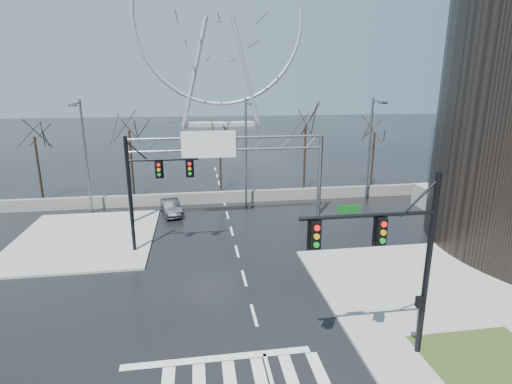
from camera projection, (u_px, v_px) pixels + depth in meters
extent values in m
plane|color=black|center=(254.00, 315.00, 20.02)|extent=(260.00, 260.00, 0.00)
cube|color=gray|center=(417.00, 281.00, 23.38)|extent=(12.00, 10.00, 0.15)
cube|color=gray|center=(85.00, 238.00, 29.84)|extent=(10.00, 12.00, 0.15)
cube|color=#253918|center=(486.00, 360.00, 16.53)|extent=(5.00, 4.00, 0.02)
cube|color=slate|center=(224.00, 197.00, 38.96)|extent=(52.00, 0.50, 1.10)
cylinder|color=black|center=(427.00, 269.00, 16.11)|extent=(0.24, 0.24, 8.00)
cylinder|color=black|center=(368.00, 216.00, 15.09)|extent=(5.40, 0.16, 0.16)
cube|color=black|center=(381.00, 231.00, 15.18)|extent=(0.35, 0.28, 1.05)
cube|color=black|center=(315.00, 235.00, 14.80)|extent=(0.35, 0.28, 1.05)
cylinder|color=black|center=(130.00, 196.00, 26.54)|extent=(0.24, 0.24, 8.00)
cylinder|color=black|center=(163.00, 160.00, 26.25)|extent=(4.60, 0.16, 0.16)
cube|color=black|center=(159.00, 169.00, 26.22)|extent=(0.35, 0.28, 1.05)
cube|color=black|center=(190.00, 168.00, 26.51)|extent=(0.35, 0.28, 1.05)
cylinder|color=slate|center=(129.00, 183.00, 32.25)|extent=(0.36, 0.36, 7.00)
cylinder|color=slate|center=(320.00, 176.00, 34.59)|extent=(0.36, 0.36, 7.00)
cylinder|color=slate|center=(227.00, 138.00, 32.50)|extent=(16.00, 0.20, 0.20)
cylinder|color=slate|center=(227.00, 150.00, 32.76)|extent=(16.00, 0.20, 0.20)
cube|color=#0B5414|center=(209.00, 144.00, 32.27)|extent=(4.20, 0.10, 2.00)
cube|color=silver|center=(209.00, 144.00, 32.21)|extent=(4.40, 0.02, 2.20)
cylinder|color=slate|center=(86.00, 158.00, 34.61)|extent=(0.20, 0.20, 10.00)
cylinder|color=slate|center=(76.00, 103.00, 32.33)|extent=(0.12, 2.20, 0.12)
cube|color=slate|center=(73.00, 105.00, 31.40)|extent=(0.50, 0.70, 0.18)
cylinder|color=slate|center=(246.00, 154.00, 36.66)|extent=(0.20, 0.20, 10.00)
cylinder|color=slate|center=(247.00, 102.00, 34.38)|extent=(0.12, 2.20, 0.12)
cube|color=slate|center=(249.00, 104.00, 33.45)|extent=(0.50, 0.70, 0.18)
cylinder|color=slate|center=(369.00, 151.00, 38.42)|extent=(0.20, 0.20, 10.00)
cylinder|color=slate|center=(378.00, 101.00, 36.14)|extent=(0.12, 2.20, 0.12)
cube|color=slate|center=(383.00, 103.00, 35.21)|extent=(0.50, 0.70, 0.18)
cylinder|color=black|center=(39.00, 168.00, 39.46)|extent=(0.24, 0.24, 6.30)
cylinder|color=black|center=(132.00, 164.00, 40.24)|extent=(0.24, 0.24, 6.75)
cylinder|color=black|center=(220.00, 164.00, 42.63)|extent=(0.24, 0.24, 5.85)
cylinder|color=black|center=(305.00, 158.00, 42.84)|extent=(0.24, 0.24, 7.02)
cylinder|color=black|center=(373.00, 159.00, 44.61)|extent=(0.24, 0.24, 6.12)
cube|color=gray|center=(222.00, 124.00, 111.26)|extent=(18.00, 6.00, 1.00)
torus|color=#B2B2B7|center=(219.00, 18.00, 104.07)|extent=(45.00, 1.00, 45.00)
cylinder|color=#B2B2B7|center=(219.00, 18.00, 104.07)|extent=(2.40, 1.50, 2.40)
cylinder|color=#B2B2B7|center=(194.00, 73.00, 106.70)|extent=(8.28, 1.20, 28.82)
cylinder|color=#B2B2B7|center=(246.00, 74.00, 108.75)|extent=(8.28, 1.20, 28.82)
imported|color=black|center=(171.00, 207.00, 35.35)|extent=(2.20, 4.24, 1.33)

